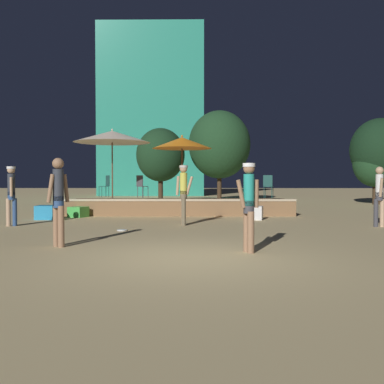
{
  "coord_description": "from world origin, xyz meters",
  "views": [
    {
      "loc": [
        0.16,
        -7.47,
        1.38
      ],
      "look_at": [
        0.0,
        7.49,
        0.94
      ],
      "focal_mm": 40.0,
      "sensor_mm": 36.0,
      "label": 1
    }
  ],
  "objects_px": {
    "person_0": "(184,191)",
    "bistro_chair_1": "(106,184)",
    "patio_umbrella_0": "(182,143)",
    "background_tree_0": "(375,163)",
    "bistro_chair_0": "(141,184)",
    "background_tree_2": "(380,150)",
    "cube_seat_0": "(255,213)",
    "person_4": "(11,192)",
    "background_tree_3": "(219,145)",
    "frisbee_disc": "(122,230)",
    "cube_seat_2": "(46,212)",
    "person_1": "(379,194)",
    "background_tree_1": "(161,155)",
    "bistro_chair_2": "(268,184)",
    "person_3": "(249,202)",
    "patio_umbrella_1": "(112,137)",
    "person_2": "(58,198)"
  },
  "relations": [
    {
      "from": "person_0",
      "to": "background_tree_2",
      "type": "height_order",
      "value": "background_tree_2"
    },
    {
      "from": "background_tree_0",
      "to": "bistro_chair_0",
      "type": "bearing_deg",
      "value": -152.24
    },
    {
      "from": "bistro_chair_0",
      "to": "person_3",
      "type": "bearing_deg",
      "value": 149.64
    },
    {
      "from": "frisbee_disc",
      "to": "bistro_chair_2",
      "type": "bearing_deg",
      "value": 47.93
    },
    {
      "from": "person_0",
      "to": "cube_seat_0",
      "type": "bearing_deg",
      "value": -58.08
    },
    {
      "from": "cube_seat_2",
      "to": "person_1",
      "type": "bearing_deg",
      "value": -12.09
    },
    {
      "from": "bistro_chair_0",
      "to": "background_tree_1",
      "type": "xyz_separation_m",
      "value": [
        0.14,
        7.65,
        1.61
      ]
    },
    {
      "from": "frisbee_disc",
      "to": "background_tree_3",
      "type": "relative_size",
      "value": 0.05
    },
    {
      "from": "person_4",
      "to": "background_tree_3",
      "type": "relative_size",
      "value": 0.31
    },
    {
      "from": "person_1",
      "to": "person_3",
      "type": "distance_m",
      "value": 6.15
    },
    {
      "from": "background_tree_0",
      "to": "person_4",
      "type": "bearing_deg",
      "value": -144.21
    },
    {
      "from": "bistro_chair_2",
      "to": "frisbee_disc",
      "type": "relative_size",
      "value": 3.3
    },
    {
      "from": "person_4",
      "to": "bistro_chair_1",
      "type": "bearing_deg",
      "value": -131.33
    },
    {
      "from": "background_tree_2",
      "to": "frisbee_disc",
      "type": "bearing_deg",
      "value": -134.63
    },
    {
      "from": "person_0",
      "to": "person_4",
      "type": "xyz_separation_m",
      "value": [
        -5.09,
        -0.28,
        -0.03
      ]
    },
    {
      "from": "bistro_chair_0",
      "to": "bistro_chair_1",
      "type": "xyz_separation_m",
      "value": [
        -1.52,
        0.42,
        0.0
      ]
    },
    {
      "from": "bistro_chair_0",
      "to": "background_tree_1",
      "type": "distance_m",
      "value": 7.82
    },
    {
      "from": "frisbee_disc",
      "to": "background_tree_0",
      "type": "height_order",
      "value": "background_tree_0"
    },
    {
      "from": "person_3",
      "to": "frisbee_disc",
      "type": "distance_m",
      "value": 4.59
    },
    {
      "from": "bistro_chair_0",
      "to": "background_tree_3",
      "type": "xyz_separation_m",
      "value": [
        3.69,
        9.94,
        2.39
      ]
    },
    {
      "from": "person_2",
      "to": "background_tree_1",
      "type": "relative_size",
      "value": 0.42
    },
    {
      "from": "background_tree_0",
      "to": "background_tree_3",
      "type": "distance_m",
      "value": 9.21
    },
    {
      "from": "cube_seat_2",
      "to": "background_tree_0",
      "type": "bearing_deg",
      "value": 30.59
    },
    {
      "from": "person_4",
      "to": "frisbee_disc",
      "type": "xyz_separation_m",
      "value": [
        3.48,
        -1.14,
        -0.99
      ]
    },
    {
      "from": "cube_seat_2",
      "to": "person_4",
      "type": "height_order",
      "value": "person_4"
    },
    {
      "from": "background_tree_3",
      "to": "person_4",
      "type": "bearing_deg",
      "value": -115.35
    },
    {
      "from": "patio_umbrella_1",
      "to": "patio_umbrella_0",
      "type": "bearing_deg",
      "value": -3.07
    },
    {
      "from": "person_4",
      "to": "background_tree_3",
      "type": "bearing_deg",
      "value": -138.1
    },
    {
      "from": "background_tree_1",
      "to": "cube_seat_0",
      "type": "bearing_deg",
      "value": -68.1
    },
    {
      "from": "person_0",
      "to": "bistro_chair_1",
      "type": "xyz_separation_m",
      "value": [
        -3.37,
        4.82,
        0.15
      ]
    },
    {
      "from": "bistro_chair_0",
      "to": "background_tree_2",
      "type": "relative_size",
      "value": 0.19
    },
    {
      "from": "person_1",
      "to": "bistro_chair_2",
      "type": "height_order",
      "value": "person_1"
    },
    {
      "from": "person_1",
      "to": "bistro_chair_2",
      "type": "bearing_deg",
      "value": 127.58
    },
    {
      "from": "background_tree_1",
      "to": "background_tree_2",
      "type": "bearing_deg",
      "value": -5.82
    },
    {
      "from": "frisbee_disc",
      "to": "background_tree_2",
      "type": "height_order",
      "value": "background_tree_2"
    },
    {
      "from": "bistro_chair_0",
      "to": "background_tree_0",
      "type": "bearing_deg",
      "value": -111.99
    },
    {
      "from": "person_1",
      "to": "background_tree_3",
      "type": "height_order",
      "value": "background_tree_3"
    },
    {
      "from": "person_3",
      "to": "patio_umbrella_0",
      "type": "bearing_deg",
      "value": -10.6
    },
    {
      "from": "person_3",
      "to": "background_tree_3",
      "type": "xyz_separation_m",
      "value": [
        0.46,
        19.12,
        2.63
      ]
    },
    {
      "from": "person_4",
      "to": "bistro_chair_1",
      "type": "distance_m",
      "value": 5.39
    },
    {
      "from": "patio_umbrella_0",
      "to": "person_3",
      "type": "height_order",
      "value": "patio_umbrella_0"
    },
    {
      "from": "person_0",
      "to": "background_tree_3",
      "type": "height_order",
      "value": "background_tree_3"
    },
    {
      "from": "patio_umbrella_1",
      "to": "frisbee_disc",
      "type": "relative_size",
      "value": 12.1
    },
    {
      "from": "background_tree_1",
      "to": "bistro_chair_1",
      "type": "bearing_deg",
      "value": -102.94
    },
    {
      "from": "person_3",
      "to": "cube_seat_2",
      "type": "bearing_deg",
      "value": 21.61
    },
    {
      "from": "person_3",
      "to": "bistro_chair_0",
      "type": "height_order",
      "value": "person_3"
    },
    {
      "from": "background_tree_2",
      "to": "cube_seat_0",
      "type": "bearing_deg",
      "value": -131.86
    },
    {
      "from": "person_0",
      "to": "bistro_chair_2",
      "type": "xyz_separation_m",
      "value": [
        3.2,
        3.9,
        0.15
      ]
    },
    {
      "from": "background_tree_2",
      "to": "background_tree_3",
      "type": "distance_m",
      "value": 9.34
    },
    {
      "from": "patio_umbrella_0",
      "to": "background_tree_0",
      "type": "bearing_deg",
      "value": 36.02
    }
  ]
}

